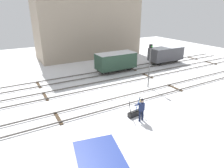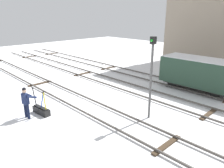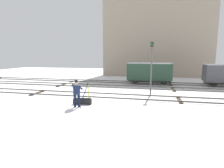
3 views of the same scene
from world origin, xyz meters
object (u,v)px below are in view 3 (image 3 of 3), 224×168
Objects in this scene: signal_post at (151,64)px; freight_car_far_end at (149,72)px; switch_lever_frame at (82,100)px; rail_worker at (77,92)px.

signal_post is 0.88× the size of freight_car_far_end.
rail_worker reaches higher than switch_lever_frame.
switch_lever_frame is at bearing 78.35° from rail_worker.
rail_worker is 11.54m from freight_car_far_end.
rail_worker is 0.40× the size of signal_post.
freight_car_far_end is (4.26, 10.72, 0.40)m from rail_worker.
signal_post is (4.46, 3.98, 2.37)m from switch_lever_frame.
switch_lever_frame is 6.43m from signal_post.
switch_lever_frame is 0.34× the size of signal_post.
signal_post reaches higher than rail_worker.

